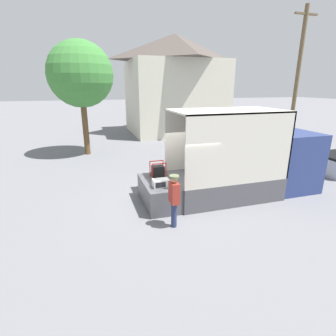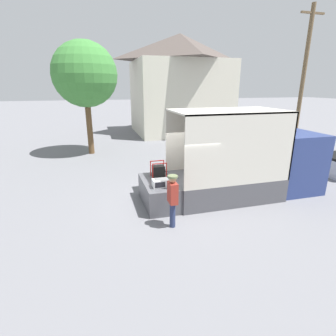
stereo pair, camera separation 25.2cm
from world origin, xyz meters
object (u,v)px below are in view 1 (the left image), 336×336
Objects in this scene: worker_person at (174,196)px; portable_generator at (158,171)px; microwave at (161,183)px; utility_pole at (297,77)px; box_truck at (256,168)px; street_tree at (81,75)px.

portable_generator is at bearing 87.04° from worker_person.
utility_pole is at bearing 32.26° from microwave.
worker_person is at bearing -157.02° from box_truck.
worker_person is 15.56m from utility_pole.
box_truck reaches higher than microwave.
portable_generator is 0.35× the size of worker_person.
utility_pole is at bearing -6.33° from street_tree.
microwave is 14.97m from utility_pole.
street_tree is at bearing 104.28° from microwave.
microwave is at bearing -75.72° from street_tree.
portable_generator is (-4.07, 0.51, 0.10)m from box_truck.
worker_person is (-4.19, -1.78, 0.02)m from box_truck.
street_tree is (-2.46, 10.56, 3.88)m from worker_person.
microwave is 1.10m from portable_generator.
box_truck is 0.89× the size of street_tree.
box_truck is 11.69m from street_tree.
utility_pole is at bearing 36.32° from worker_person.
microwave is 0.93× the size of portable_generator.
microwave is 0.08× the size of street_tree.
utility_pole reaches higher than box_truck.
microwave is at bearing -147.74° from utility_pole.
street_tree is at bearing 173.67° from utility_pole.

